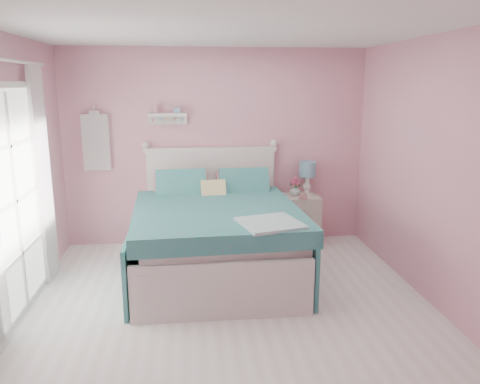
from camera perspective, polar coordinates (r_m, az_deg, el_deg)
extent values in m
plane|color=silver|center=(4.53, -1.07, -15.11)|extent=(4.50, 4.50, 0.00)
plane|color=#CF8397|center=(6.29, -2.93, 5.40)|extent=(4.00, 0.00, 4.00)
plane|color=#CF8397|center=(1.95, 4.71, -12.46)|extent=(4.00, 0.00, 4.00)
plane|color=#CF8397|center=(4.69, 23.99, 1.63)|extent=(0.00, 4.50, 4.50)
plane|color=white|center=(4.02, -1.24, 19.65)|extent=(4.50, 4.50, 0.00)
cube|color=silver|center=(5.42, -2.90, -7.48)|extent=(1.76, 2.27, 0.48)
cube|color=silver|center=(5.31, -2.94, -4.25)|extent=(1.70, 2.21, 0.16)
cube|color=silver|center=(6.36, -3.50, -0.70)|extent=(1.70, 0.07, 1.26)
cube|color=silver|center=(6.23, -3.59, 5.19)|extent=(1.76, 0.09, 0.06)
cube|color=silver|center=(4.39, -2.07, -11.99)|extent=(1.70, 0.06, 0.56)
cube|color=teal|center=(5.12, -2.86, -2.93)|extent=(1.87, 2.01, 0.18)
cube|color=#C98287|center=(5.99, -7.15, 0.44)|extent=(0.69, 0.31, 0.43)
cube|color=#C98287|center=(6.03, 0.35, 0.62)|extent=(0.69, 0.31, 0.43)
cube|color=#CCBC59|center=(5.73, -3.25, -0.07)|extent=(0.31, 0.23, 0.31)
cube|color=beige|center=(6.42, 7.40, -3.36)|extent=(0.46, 0.43, 0.67)
cube|color=silver|center=(6.17, 7.89, -2.06)|extent=(0.40, 0.02, 0.16)
sphere|color=white|center=(6.15, 7.94, -2.11)|extent=(0.03, 0.03, 0.03)
cylinder|color=white|center=(6.44, 8.14, -0.14)|extent=(0.14, 0.14, 0.02)
cylinder|color=white|center=(6.41, 8.18, 0.92)|extent=(0.07, 0.07, 0.24)
cylinder|color=#6CA2B5|center=(6.37, 8.24, 2.79)|extent=(0.22, 0.22, 0.20)
imported|color=silver|center=(6.32, 6.73, 0.23)|extent=(0.17, 0.17, 0.15)
imported|color=tan|center=(6.16, 7.70, -0.49)|extent=(0.11, 0.11, 0.07)
sphere|color=#C4426A|center=(6.29, 6.77, 1.56)|extent=(0.06, 0.06, 0.06)
sphere|color=#C4426A|center=(6.32, 7.07, 1.25)|extent=(0.06, 0.06, 0.06)
sphere|color=#C4426A|center=(6.29, 6.39, 1.30)|extent=(0.06, 0.06, 0.06)
sphere|color=#C4426A|center=(6.28, 6.99, 0.97)|extent=(0.06, 0.06, 0.06)
sphere|color=#C4426A|center=(6.27, 6.53, 1.07)|extent=(0.06, 0.06, 0.06)
cube|color=silver|center=(6.17, -8.82, 9.31)|extent=(0.50, 0.14, 0.04)
cube|color=silver|center=(6.23, -8.77, 8.70)|extent=(0.50, 0.03, 0.12)
cylinder|color=#D18C99|center=(6.17, -10.25, 9.91)|extent=(0.06, 0.06, 0.10)
cube|color=#6CA2B5|center=(6.16, -7.71, 9.80)|extent=(0.08, 0.06, 0.07)
cube|color=white|center=(6.32, -17.15, 5.78)|extent=(0.34, 0.03, 0.72)
cube|color=silver|center=(4.67, -27.07, 11.56)|extent=(0.04, 1.32, 0.06)
cube|color=silver|center=(5.13, -24.59, -12.49)|extent=(0.04, 1.32, 0.06)
cube|color=silver|center=(5.38, -23.56, 0.28)|extent=(0.04, 0.06, 2.10)
cube|color=white|center=(4.79, -25.78, -1.03)|extent=(0.02, 1.20, 2.04)
cube|color=white|center=(5.45, -22.83, 1.89)|extent=(0.04, 0.40, 2.32)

